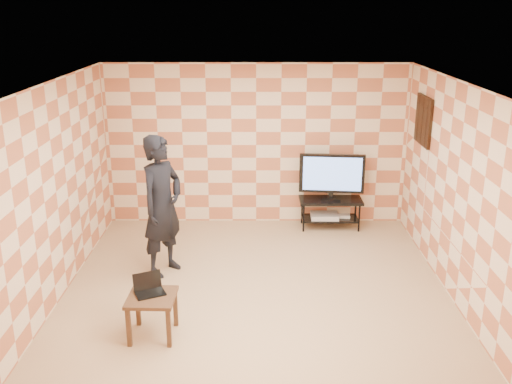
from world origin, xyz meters
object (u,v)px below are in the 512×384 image
at_px(tv_stand, 330,207).
at_px(side_table, 152,303).
at_px(person, 162,206).
at_px(tv, 332,175).

distance_m(tv_stand, side_table, 4.09).
bearing_deg(person, tv_stand, -24.57).
bearing_deg(side_table, person, 94.03).
distance_m(tv_stand, person, 3.08).
relative_size(tv_stand, person, 0.53).
height_order(tv_stand, person, person).
xyz_separation_m(tv_stand, tv, (0.00, -0.00, 0.56)).
bearing_deg(tv_stand, side_table, -125.95).
height_order(tv_stand, side_table, same).
xyz_separation_m(tv_stand, side_table, (-2.40, -3.31, 0.04)).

